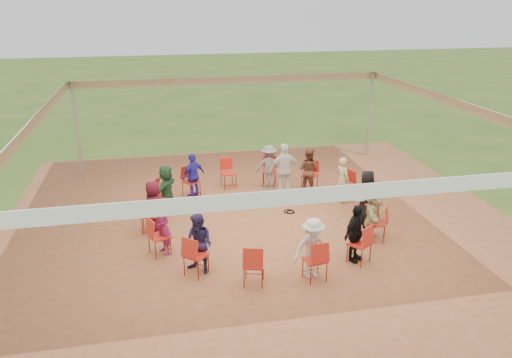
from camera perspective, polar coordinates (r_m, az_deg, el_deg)
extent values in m
plane|color=#365119|center=(12.84, 0.81, -5.20)|extent=(80.00, 80.00, 0.00)
plane|color=brown|center=(12.84, 0.81, -5.17)|extent=(13.00, 13.00, 0.00)
cylinder|color=#B2B2B7|center=(16.98, -19.81, 5.36)|extent=(0.12, 0.12, 3.00)
cylinder|color=#B2B2B7|center=(18.41, 12.84, 7.13)|extent=(0.12, 0.12, 3.00)
plane|color=white|center=(11.87, 0.88, 8.00)|extent=(10.30, 10.30, 0.00)
cube|color=white|center=(7.17, 9.87, -1.62)|extent=(10.30, 0.03, 0.24)
cube|color=white|center=(16.87, -3.00, 11.22)|extent=(10.30, 0.03, 0.24)
cube|color=white|center=(11.91, -24.22, 5.68)|extent=(0.03, 10.30, 0.24)
cube|color=white|center=(13.93, 22.25, 7.84)|extent=(0.03, 10.30, 0.24)
imported|color=black|center=(13.24, 12.49, -1.76)|extent=(0.40, 0.66, 1.31)
imported|color=tan|center=(14.19, 9.86, -0.07)|extent=(0.47, 0.56, 1.31)
imported|color=brown|center=(14.84, 5.99, 1.03)|extent=(0.72, 0.70, 1.31)
imported|color=slate|center=(15.10, 1.51, 1.49)|extent=(0.93, 0.64, 1.31)
imported|color=#28259F|center=(14.41, -7.16, 0.39)|extent=(0.86, 0.76, 1.31)
imported|color=#24502F|center=(13.54, -10.24, -1.10)|extent=(0.99, 1.28, 1.31)
imported|color=#420C17|center=(12.46, -11.59, -3.11)|extent=(0.40, 0.66, 1.31)
imported|color=#7C1E4F|center=(11.37, -10.51, -5.37)|extent=(0.47, 0.56, 1.31)
imported|color=#261F45|center=(10.51, -6.53, -7.38)|extent=(0.72, 0.70, 1.31)
imported|color=beige|center=(10.35, 6.49, -7.86)|extent=(0.91, 0.55, 1.31)
imported|color=black|center=(11.09, 11.29, -6.11)|extent=(0.86, 0.76, 1.31)
imported|color=tan|center=(12.14, 13.21, -3.88)|extent=(0.99, 1.28, 1.31)
imported|color=silver|center=(14.40, 3.27, 1.05)|extent=(0.94, 0.51, 1.57)
torus|color=black|center=(13.55, 3.79, -3.73)|extent=(0.36, 0.36, 0.03)
torus|color=black|center=(13.53, 4.00, -3.78)|extent=(0.29, 0.29, 0.03)
cube|color=#B7B7BC|center=(13.21, 11.57, -2.21)|extent=(0.26, 0.36, 0.02)
cube|color=#B7B7BC|center=(13.20, 12.09, -1.70)|extent=(0.10, 0.35, 0.23)
cube|color=#CCE0FF|center=(13.20, 12.06, -1.70)|extent=(0.07, 0.31, 0.19)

